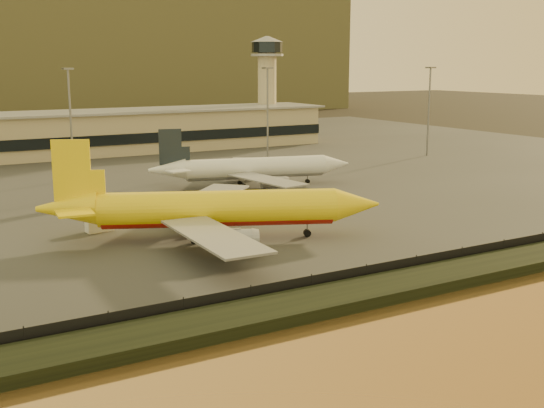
% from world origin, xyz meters
% --- Properties ---
extents(ground, '(900.00, 900.00, 0.00)m').
position_xyz_m(ground, '(0.00, 0.00, 0.00)').
color(ground, black).
rests_on(ground, ground).
extents(embankment, '(320.00, 7.00, 1.40)m').
position_xyz_m(embankment, '(0.00, -17.00, 0.70)').
color(embankment, black).
rests_on(embankment, ground).
extents(tarmac, '(320.00, 220.00, 0.20)m').
position_xyz_m(tarmac, '(0.00, 95.00, 0.10)').
color(tarmac, '#2D2D2D').
rests_on(tarmac, ground).
extents(perimeter_fence, '(300.00, 0.05, 2.20)m').
position_xyz_m(perimeter_fence, '(0.00, -13.00, 1.30)').
color(perimeter_fence, black).
rests_on(perimeter_fence, tarmac).
extents(terminal_building, '(202.00, 25.00, 12.60)m').
position_xyz_m(terminal_building, '(-14.52, 125.55, 6.25)').
color(terminal_building, tan).
rests_on(terminal_building, tarmac).
extents(control_tower, '(11.20, 11.20, 35.50)m').
position_xyz_m(control_tower, '(70.00, 131.00, 21.66)').
color(control_tower, tan).
rests_on(control_tower, tarmac).
extents(apron_light_masts, '(152.20, 12.20, 25.40)m').
position_xyz_m(apron_light_masts, '(15.00, 75.00, 15.70)').
color(apron_light_masts, slate).
rests_on(apron_light_masts, tarmac).
extents(dhl_cargo_jet, '(49.37, 46.76, 15.51)m').
position_xyz_m(dhl_cargo_jet, '(-5.20, 15.67, 4.83)').
color(dhl_cargo_jet, yellow).
rests_on(dhl_cargo_jet, tarmac).
extents(white_narrowbody_jet, '(44.65, 42.76, 12.96)m').
position_xyz_m(white_narrowbody_jet, '(22.01, 53.11, 4.07)').
color(white_narrowbody_jet, silver).
rests_on(white_narrowbody_jet, tarmac).
extents(gse_vehicle_yellow, '(4.07, 2.57, 1.70)m').
position_xyz_m(gse_vehicle_yellow, '(5.08, 33.83, 1.05)').
color(gse_vehicle_yellow, yellow).
rests_on(gse_vehicle_yellow, tarmac).
extents(gse_vehicle_white, '(4.43, 2.30, 1.92)m').
position_xyz_m(gse_vehicle_white, '(-18.74, 29.17, 1.16)').
color(gse_vehicle_white, silver).
rests_on(gse_vehicle_white, tarmac).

